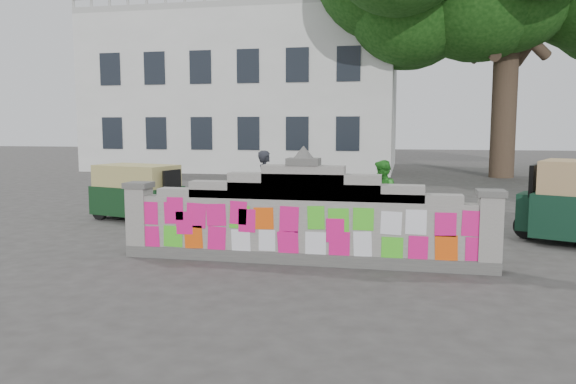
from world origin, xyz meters
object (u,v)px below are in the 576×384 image
(cyclist_bike, at_px, (266,209))
(cyclist_rider, at_px, (266,195))
(pedestrian, at_px, (381,196))
(rickshaw_left, at_px, (139,191))

(cyclist_bike, xyz_separation_m, cyclist_rider, (0.00, 0.00, 0.32))
(cyclist_rider, bearing_deg, pedestrian, -104.72)
(cyclist_rider, height_order, rickshaw_left, cyclist_rider)
(rickshaw_left, bearing_deg, cyclist_bike, 4.61)
(cyclist_bike, distance_m, pedestrian, 2.61)
(cyclist_bike, height_order, pedestrian, pedestrian)
(cyclist_bike, relative_size, pedestrian, 1.08)
(cyclist_rider, distance_m, pedestrian, 2.59)
(rickshaw_left, bearing_deg, pedestrian, 10.59)
(pedestrian, relative_size, rickshaw_left, 0.62)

